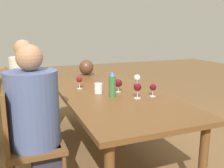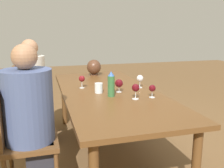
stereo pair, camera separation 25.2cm
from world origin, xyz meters
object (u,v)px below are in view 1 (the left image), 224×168
(wine_glass_3, at_px, (153,88))
(chair_far, at_px, (21,105))
(vase, at_px, (86,67))
(chair_near, at_px, (26,141))
(water_bottle, at_px, (112,84))
(person_near, at_px, (36,120))
(wine_glass_4, at_px, (138,88))
(water_tumbler, at_px, (98,88))
(wine_glass_2, at_px, (137,78))
(wine_glass_0, at_px, (79,80))
(wine_glass_1, at_px, (118,83))
(person_far, at_px, (27,90))

(wine_glass_3, height_order, chair_far, chair_far)
(vase, height_order, chair_near, vase)
(water_bottle, xyz_separation_m, person_near, (-0.24, 0.74, -0.18))
(chair_near, height_order, person_near, person_near)
(wine_glass_4, bearing_deg, water_tumbler, 41.05)
(water_bottle, bearing_deg, wine_glass_4, -128.75)
(wine_glass_2, bearing_deg, vase, 20.53)
(wine_glass_4, bearing_deg, wine_glass_0, 34.91)
(wine_glass_1, distance_m, wine_glass_4, 0.30)
(water_bottle, xyz_separation_m, chair_far, (0.79, 0.83, -0.34))
(wine_glass_1, relative_size, person_near, 0.11)
(vase, relative_size, wine_glass_4, 1.52)
(wine_glass_1, height_order, person_near, person_near)
(water_tumbler, height_order, wine_glass_4, wine_glass_4)
(wine_glass_0, height_order, wine_glass_1, wine_glass_0)
(water_bottle, relative_size, wine_glass_4, 1.69)
(water_tumbler, distance_m, wine_glass_0, 0.30)
(water_tumbler, bearing_deg, chair_far, 49.91)
(wine_glass_1, height_order, wine_glass_3, wine_glass_1)
(wine_glass_4, bearing_deg, wine_glass_2, -26.91)
(vase, bearing_deg, person_near, 149.88)
(wine_glass_0, bearing_deg, water_bottle, -153.41)
(wine_glass_0, xyz_separation_m, chair_far, (0.36, 0.61, -0.32))
(water_tumbler, distance_m, wine_glass_3, 0.55)
(chair_far, bearing_deg, vase, -67.54)
(wine_glass_0, bearing_deg, wine_glass_4, -145.09)
(water_bottle, height_order, person_far, person_far)
(water_bottle, relative_size, vase, 1.11)
(chair_far, relative_size, person_near, 0.74)
(water_bottle, distance_m, chair_far, 1.20)
(wine_glass_0, bearing_deg, vase, -21.62)
(wine_glass_4, distance_m, person_near, 0.96)
(person_far, bearing_deg, water_bottle, -136.70)
(wine_glass_0, height_order, chair_near, chair_near)
(wine_glass_1, bearing_deg, water_bottle, 138.46)
(wine_glass_2, height_order, chair_near, chair_near)
(person_far, bearing_deg, vase, -65.51)
(person_far, bearing_deg, wine_glass_4, -135.23)
(water_tumbler, relative_size, wine_glass_1, 0.76)
(water_tumbler, relative_size, wine_glass_0, 0.74)
(vase, xyz_separation_m, wine_glass_3, (-1.31, -0.29, -0.03))
(chair_near, height_order, chair_far, same)
(wine_glass_4, relative_size, person_far, 0.12)
(wine_glass_1, bearing_deg, wine_glass_3, -139.80)
(wine_glass_1, distance_m, wine_glass_3, 0.38)
(vase, xyz_separation_m, person_far, (-0.37, 0.82, -0.16))
(wine_glass_2, xyz_separation_m, wine_glass_4, (-0.43, 0.22, 0.00))
(wine_glass_3, height_order, wine_glass_4, wine_glass_4)
(person_near, bearing_deg, wine_glass_1, -66.11)
(water_tumbler, xyz_separation_m, vase, (1.00, -0.16, 0.06))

